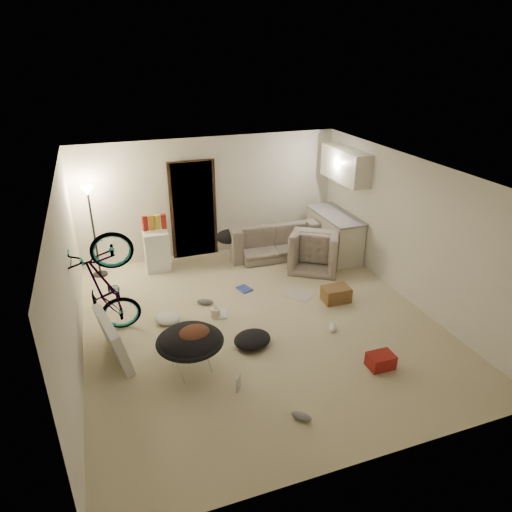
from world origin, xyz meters
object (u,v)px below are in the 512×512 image
object	(u,v)px
mini_fridge	(157,250)
drink_case_b	(381,361)
kitchen_counter	(334,235)
saucer_chair	(190,346)
armchair	(316,252)
tv_box	(113,339)
bicycle	(109,308)
drink_case_a	(336,294)
sofa	(271,242)
floor_lamp	(91,213)
juicer	(215,312)

from	to	relation	value
mini_fridge	drink_case_b	bearing A→B (deg)	-58.74
kitchen_counter	drink_case_b	size ratio (longest dim) A/B	4.15
mini_fridge	saucer_chair	distance (m)	3.37
armchair	saucer_chair	world-z (taller)	saucer_chair
tv_box	drink_case_b	bearing A→B (deg)	-34.84
bicycle	mini_fridge	world-z (taller)	bicycle
armchair	drink_case_b	bearing A→B (deg)	113.07
mini_fridge	drink_case_b	size ratio (longest dim) A/B	2.24
drink_case_b	drink_case_a	bearing A→B (deg)	81.38
sofa	drink_case_a	distance (m)	2.29
sofa	floor_lamp	bearing A→B (deg)	-0.59
juicer	tv_box	bearing A→B (deg)	-160.20
kitchen_counter	armchair	xyz separation A→B (m)	(-0.63, -0.39, -0.13)
sofa	kitchen_counter	bearing A→B (deg)	163.09
tv_box	drink_case_a	world-z (taller)	tv_box
tv_box	drink_case_a	distance (m)	3.84
floor_lamp	saucer_chair	world-z (taller)	floor_lamp
floor_lamp	bicycle	xyz separation A→B (m)	(0.10, -2.20, -0.83)
saucer_chair	armchair	bearing A→B (deg)	38.04
saucer_chair	tv_box	xyz separation A→B (m)	(-0.99, 0.61, -0.05)
kitchen_counter	saucer_chair	world-z (taller)	kitchen_counter
saucer_chair	kitchen_counter	bearing A→B (deg)	37.08
drink_case_a	floor_lamp	bearing A→B (deg)	149.79
kitchen_counter	tv_box	bearing A→B (deg)	-154.94
sofa	juicer	bearing A→B (deg)	51.48
kitchen_counter	sofa	bearing A→B (deg)	160.46
saucer_chair	tv_box	world-z (taller)	tv_box
floor_lamp	saucer_chair	size ratio (longest dim) A/B	1.95
sofa	juicer	size ratio (longest dim) A/B	8.05
armchair	juicer	bearing A→B (deg)	59.73
kitchen_counter	armchair	world-z (taller)	kitchen_counter
tv_box	floor_lamp	bearing A→B (deg)	79.48
kitchen_counter	bicycle	xyz separation A→B (m)	(-4.73, -1.55, 0.03)
drink_case_b	floor_lamp	bearing A→B (deg)	130.46
saucer_chair	drink_case_b	distance (m)	2.68
floor_lamp	sofa	size ratio (longest dim) A/B	0.96
armchair	drink_case_b	distance (m)	3.32
sofa	mini_fridge	world-z (taller)	mini_fridge
drink_case_b	juicer	distance (m)	2.77
mini_fridge	drink_case_a	distance (m)	3.66
floor_lamp	mini_fridge	world-z (taller)	floor_lamp
saucer_chair	drink_case_a	size ratio (longest dim) A/B	1.98
bicycle	drink_case_a	xyz separation A→B (m)	(3.82, -0.26, -0.34)
drink_case_b	juicer	xyz separation A→B (m)	(-1.87, 2.04, -0.01)
tv_box	sofa	bearing A→B (deg)	25.04
bicycle	tv_box	size ratio (longest dim) A/B	1.74
bicycle	armchair	bearing A→B (deg)	-72.44
mini_fridge	juicer	xyz separation A→B (m)	(0.63, -2.17, -0.31)
armchair	floor_lamp	bearing A→B (deg)	19.23
mini_fridge	drink_case_a	size ratio (longest dim) A/B	1.72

